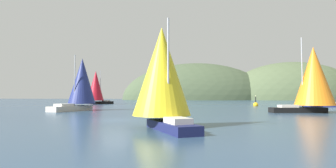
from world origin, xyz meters
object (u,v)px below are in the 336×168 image
sailboat_navy_sail (81,83)px  sailboat_blue_spinnaker (311,84)px  sailboat_crimson_sail (96,86)px  channel_buoy (256,104)px  sailboat_orange_sail (313,77)px  sailboat_yellow_sail (162,74)px

sailboat_navy_sail → sailboat_blue_spinnaker: bearing=25.3°
sailboat_blue_spinnaker → sailboat_navy_sail: size_ratio=1.13×
sailboat_blue_spinnaker → sailboat_crimson_sail: size_ratio=1.03×
sailboat_navy_sail → channel_buoy: size_ratio=3.28×
channel_buoy → sailboat_blue_spinnaker: bearing=-9.6°
sailboat_orange_sail → sailboat_navy_sail: bearing=178.0°
sailboat_blue_spinnaker → sailboat_crimson_sail: 53.67m
channel_buoy → sailboat_crimson_sail: bearing=167.1°
sailboat_yellow_sail → sailboat_navy_sail: bearing=127.1°
sailboat_navy_sail → channel_buoy: (31.16, 21.91, -3.93)m
sailboat_blue_spinnaker → sailboat_yellow_sail: bearing=-122.6°
sailboat_yellow_sail → sailboat_crimson_sail: sailboat_crimson_sail is taller
sailboat_crimson_sail → sailboat_navy_sail: bearing=-72.1°
sailboat_navy_sail → sailboat_yellow_sail: bearing=-52.9°
sailboat_yellow_sail → sailboat_crimson_sail: (-26.16, 52.53, 1.04)m
sailboat_yellow_sail → sailboat_orange_sail: size_ratio=0.74×
sailboat_blue_spinnaker → sailboat_orange_sail: (-7.98, -21.19, 0.07)m
sailboat_navy_sail → sailboat_orange_sail: size_ratio=0.83×
sailboat_crimson_sail → channel_buoy: bearing=-12.9°
sailboat_yellow_sail → sailboat_crimson_sail: bearing=116.5°
sailboat_blue_spinnaker → sailboat_orange_sail: sailboat_orange_sail is taller
sailboat_crimson_sail → channel_buoy: 42.62m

